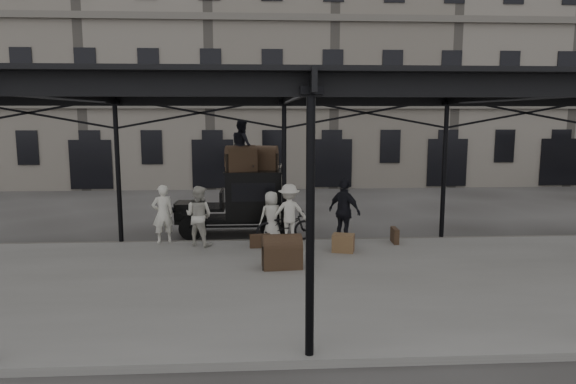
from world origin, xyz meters
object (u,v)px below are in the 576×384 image
porter_left (163,214)px  bicycle (285,226)px  steamer_trunk_platform (282,254)px  taxi (244,199)px  steamer_trunk_roof_near (241,160)px  porter_official (344,211)px

porter_left → bicycle: size_ratio=0.97×
bicycle → steamer_trunk_platform: 2.81m
taxi → porter_left: 2.86m
bicycle → steamer_trunk_roof_near: (-1.37, 1.29, 1.90)m
porter_left → porter_official: (5.46, -0.38, 0.09)m
bicycle → steamer_trunk_roof_near: size_ratio=1.92×
steamer_trunk_roof_near → steamer_trunk_platform: bearing=-92.3°
steamer_trunk_platform → porter_official: bearing=45.2°
taxi → bicycle: bearing=-50.1°
steamer_trunk_roof_near → porter_official: bearing=-45.9°
porter_left → bicycle: (3.69, 0.00, -0.41)m
porter_official → steamer_trunk_roof_near: size_ratio=2.04×
bicycle → steamer_trunk_roof_near: bearing=34.8°
porter_left → porter_official: porter_official is taller
bicycle → porter_left: bearing=78.1°
steamer_trunk_platform → bicycle: bearing=80.1°
bicycle → steamer_trunk_roof_near: steamer_trunk_roof_near is taller
taxi → steamer_trunk_roof_near: (-0.08, -0.25, 1.33)m
steamer_trunk_roof_near → steamer_trunk_platform: 4.70m
porter_official → porter_left: bearing=44.0°
bicycle → steamer_trunk_roof_near: 2.67m
taxi → steamer_trunk_roof_near: 1.35m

